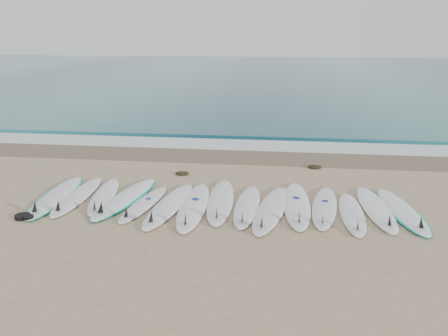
# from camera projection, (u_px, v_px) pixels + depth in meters

# --- Properties ---
(ground) EXTENTS (120.00, 120.00, 0.00)m
(ground) POSITION_uv_depth(u_px,v_px,m) (221.00, 206.00, 9.87)
(ground) COLOR tan
(ocean) EXTENTS (120.00, 55.00, 0.03)m
(ocean) POSITION_uv_depth(u_px,v_px,m) (265.00, 73.00, 40.65)
(ocean) COLOR #22626B
(ocean) RESTS_ON ground
(wet_sand_band) EXTENTS (120.00, 1.80, 0.01)m
(wet_sand_band) POSITION_uv_depth(u_px,v_px,m) (237.00, 156.00, 13.75)
(wet_sand_band) COLOR brown
(wet_sand_band) RESTS_ON ground
(foam_band) EXTENTS (120.00, 1.40, 0.04)m
(foam_band) POSITION_uv_depth(u_px,v_px,m) (241.00, 145.00, 15.07)
(foam_band) COLOR silver
(foam_band) RESTS_ON ground
(wave_crest) EXTENTS (120.00, 1.00, 0.10)m
(wave_crest) POSITION_uv_depth(u_px,v_px,m) (244.00, 134.00, 16.49)
(wave_crest) COLOR #22626B
(wave_crest) RESTS_ON ground
(surfboard_0) EXTENTS (0.88, 2.89, 0.36)m
(surfboard_0) POSITION_uv_depth(u_px,v_px,m) (55.00, 197.00, 10.27)
(surfboard_0) COLOR white
(surfboard_0) RESTS_ON ground
(surfboard_1) EXTENTS (0.60, 2.67, 0.34)m
(surfboard_1) POSITION_uv_depth(u_px,v_px,m) (76.00, 197.00, 10.26)
(surfboard_1) COLOR white
(surfboard_1) RESTS_ON ground
(surfboard_2) EXTENTS (0.93, 2.54, 0.32)m
(surfboard_2) POSITION_uv_depth(u_px,v_px,m) (103.00, 197.00, 10.27)
(surfboard_2) COLOR white
(surfboard_2) RESTS_ON ground
(surfboard_3) EXTENTS (1.16, 2.92, 0.36)m
(surfboard_3) POSITION_uv_depth(u_px,v_px,m) (124.00, 198.00, 10.17)
(surfboard_3) COLOR white
(surfboard_3) RESTS_ON ground
(surfboard_4) EXTENTS (0.82, 2.34, 0.29)m
(surfboard_4) POSITION_uv_depth(u_px,v_px,m) (143.00, 204.00, 9.82)
(surfboard_4) COLOR white
(surfboard_4) RESTS_ON ground
(surfboard_5) EXTENTS (0.91, 2.87, 0.36)m
(surfboard_5) POSITION_uv_depth(u_px,v_px,m) (168.00, 206.00, 9.72)
(surfboard_5) COLOR white
(surfboard_5) RESTS_ON ground
(surfboard_6) EXTENTS (0.70, 2.91, 0.37)m
(surfboard_6) POSITION_uv_depth(u_px,v_px,m) (193.00, 207.00, 9.66)
(surfboard_6) COLOR white
(surfboard_6) RESTS_ON ground
(surfboard_7) EXTENTS (0.74, 2.87, 0.36)m
(surfboard_7) POSITION_uv_depth(u_px,v_px,m) (220.00, 201.00, 9.95)
(surfboard_7) COLOR white
(surfboard_7) RESTS_ON ground
(surfboard_8) EXTENTS (0.63, 2.57, 0.33)m
(surfboard_8) POSITION_uv_depth(u_px,v_px,m) (247.00, 206.00, 9.69)
(surfboard_8) COLOR white
(surfboard_8) RESTS_ON ground
(surfboard_9) EXTENTS (1.07, 2.93, 0.37)m
(surfboard_9) POSITION_uv_depth(u_px,v_px,m) (271.00, 210.00, 9.50)
(surfboard_9) COLOR white
(surfboard_9) RESTS_ON ground
(surfboard_10) EXTENTS (0.61, 2.87, 0.37)m
(surfboard_10) POSITION_uv_depth(u_px,v_px,m) (297.00, 205.00, 9.75)
(surfboard_10) COLOR white
(surfboard_10) RESTS_ON ground
(surfboard_11) EXTENTS (0.88, 2.62, 0.33)m
(surfboard_11) POSITION_uv_depth(u_px,v_px,m) (324.00, 208.00, 9.63)
(surfboard_11) COLOR white
(surfboard_11) RESTS_ON ground
(surfboard_12) EXTENTS (0.59, 2.43, 0.31)m
(surfboard_12) POSITION_uv_depth(u_px,v_px,m) (352.00, 214.00, 9.30)
(surfboard_12) COLOR white
(surfboard_12) RESTS_ON ground
(surfboard_13) EXTENTS (0.71, 2.74, 0.35)m
(surfboard_13) POSITION_uv_depth(u_px,v_px,m) (377.00, 209.00, 9.56)
(surfboard_13) COLOR white
(surfboard_13) RESTS_ON ground
(surfboard_14) EXTENTS (0.94, 2.74, 0.34)m
(surfboard_14) POSITION_uv_depth(u_px,v_px,m) (402.00, 211.00, 9.47)
(surfboard_14) COLOR white
(surfboard_14) RESTS_ON ground
(seaweed_near) EXTENTS (0.39, 0.30, 0.08)m
(seaweed_near) POSITION_uv_depth(u_px,v_px,m) (182.00, 173.00, 12.01)
(seaweed_near) COLOR black
(seaweed_near) RESTS_ON ground
(seaweed_far) EXTENTS (0.40, 0.31, 0.08)m
(seaweed_far) POSITION_uv_depth(u_px,v_px,m) (315.00, 167.00, 12.58)
(seaweed_far) COLOR black
(seaweed_far) RESTS_ON ground
(leash_coil) EXTENTS (0.46, 0.36, 0.11)m
(leash_coil) POSITION_uv_depth(u_px,v_px,m) (24.00, 217.00, 9.18)
(leash_coil) COLOR black
(leash_coil) RESTS_ON ground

